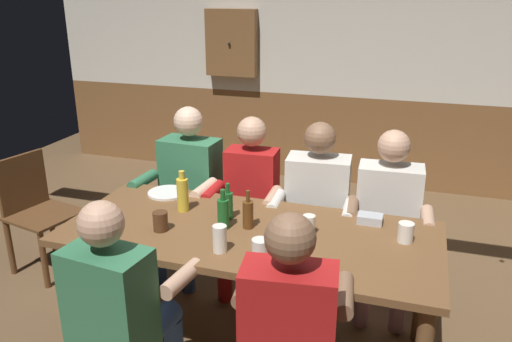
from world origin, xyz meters
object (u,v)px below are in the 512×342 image
at_px(table_candle, 279,260).
at_px(pint_glass_2, 406,232).
at_px(person_5, 290,330).
at_px(pint_glass_0, 309,225).
at_px(person_1, 249,198).
at_px(plate_0, 97,241).
at_px(condiment_caddy, 370,219).
at_px(pint_glass_4, 160,221).
at_px(pint_glass_1, 220,239).
at_px(plate_1, 167,193).
at_px(bottle_3, 248,214).
at_px(person_2, 316,203).
at_px(bottle_0, 183,194).
at_px(person_3, 388,214).
at_px(dining_table, 250,246).
at_px(pint_glass_3, 260,253).
at_px(chair_empty_near_left, 36,210).
at_px(pint_glass_5, 301,253).
at_px(bottle_1, 228,205).
at_px(bottle_2, 223,213).
at_px(person_4, 120,301).
at_px(wall_dart_cabinet, 231,43).
at_px(person_0, 187,185).

relative_size(table_candle, pint_glass_2, 0.75).
height_order(person_5, pint_glass_0, person_5).
height_order(person_1, plate_0, person_1).
distance_m(condiment_caddy, pint_glass_4, 1.18).
bearing_deg(pint_glass_1, plate_1, 134.80).
bearing_deg(bottle_3, person_2, 68.64).
xyz_separation_m(person_1, bottle_0, (-0.24, -0.54, 0.21)).
xyz_separation_m(person_3, pint_glass_2, (0.12, -0.56, 0.15)).
bearing_deg(dining_table, pint_glass_3, -63.64).
bearing_deg(pint_glass_2, bottle_0, 179.67).
bearing_deg(chair_empty_near_left, plate_1, 99.64).
distance_m(person_2, person_3, 0.47).
height_order(dining_table, pint_glass_5, pint_glass_5).
xyz_separation_m(person_2, pint_glass_0, (0.08, -0.63, 0.14)).
xyz_separation_m(person_5, bottle_1, (-0.57, 0.79, 0.17)).
relative_size(condiment_caddy, bottle_2, 0.60).
xyz_separation_m(person_4, bottle_3, (0.39, 0.72, 0.19)).
xyz_separation_m(bottle_0, pint_glass_5, (0.82, -0.42, -0.04)).
xyz_separation_m(table_candle, pint_glass_1, (-0.33, 0.07, 0.03)).
height_order(dining_table, pint_glass_1, pint_glass_1).
xyz_separation_m(pint_glass_0, pint_glass_4, (-0.79, -0.21, 0.00)).
bearing_deg(pint_glass_0, wall_dart_cabinet, 117.86).
distance_m(table_candle, wall_dart_cabinet, 3.58).
relative_size(person_5, pint_glass_1, 8.75).
bearing_deg(bottle_2, pint_glass_4, -157.87).
distance_m(pint_glass_2, pint_glass_4, 1.33).
relative_size(person_1, pint_glass_3, 8.81).
bearing_deg(person_0, pint_glass_2, 163.04).
xyz_separation_m(condiment_caddy, pint_glass_3, (-0.45, -0.65, 0.04)).
height_order(plate_0, pint_glass_1, pint_glass_1).
bearing_deg(bottle_2, pint_glass_1, -72.56).
bearing_deg(pint_glass_1, plate_0, -170.57).
bearing_deg(person_4, person_1, 89.17).
distance_m(person_3, pint_glass_4, 1.45).
bearing_deg(pint_glass_4, pint_glass_2, 12.03).
height_order(table_candle, pint_glass_4, pint_glass_4).
height_order(bottle_2, wall_dart_cabinet, wall_dart_cabinet).
bearing_deg(pint_glass_2, table_candle, -140.22).
distance_m(person_2, pint_glass_1, 1.02).
relative_size(plate_0, bottle_3, 0.94).
relative_size(person_4, pint_glass_5, 8.35).
bearing_deg(bottle_2, person_4, -111.36).
relative_size(person_1, chair_empty_near_left, 1.39).
xyz_separation_m(bottle_0, pint_glass_3, (0.64, -0.48, -0.04)).
height_order(person_2, pint_glass_1, person_2).
distance_m(plate_1, pint_glass_3, 1.10).
distance_m(person_1, pint_glass_4, 0.87).
xyz_separation_m(person_5, pint_glass_0, (-0.08, 0.74, 0.14)).
relative_size(plate_1, bottle_0, 1.00).
height_order(condiment_caddy, pint_glass_4, pint_glass_4).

